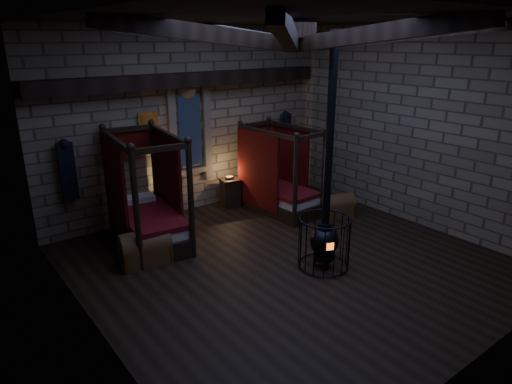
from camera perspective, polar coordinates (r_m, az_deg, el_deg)
room at (r=7.65m, az=4.20°, el=17.33°), size 7.02×7.02×4.29m
bed_left at (r=9.34m, az=-13.38°, el=-3.00°), size 1.36×2.22×2.20m
bed_right at (r=10.78m, az=2.79°, el=0.19°), size 1.14×1.98×2.00m
trunk_left at (r=8.59m, az=-13.67°, el=-6.92°), size 0.96×0.70×0.64m
trunk_right at (r=10.64m, az=10.08°, el=-1.79°), size 0.85×0.68×0.55m
nightstand_left at (r=10.26m, az=-10.87°, el=-1.77°), size 0.54×0.53×0.91m
nightstand_right at (r=11.06m, az=-3.28°, el=-0.07°), size 0.52×0.50×0.77m
stove at (r=8.19m, az=8.55°, el=-5.53°), size 0.92×0.92×4.05m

